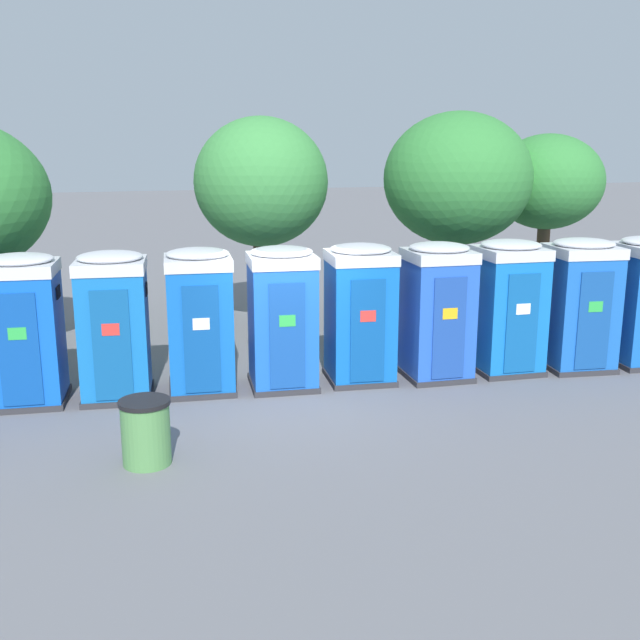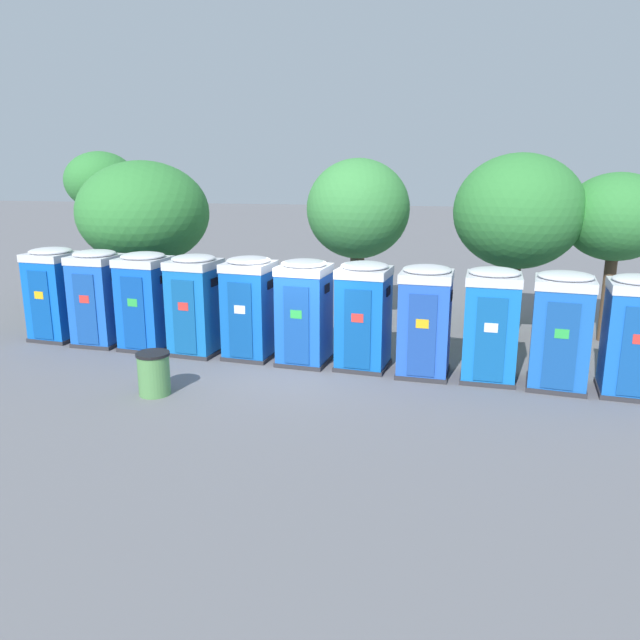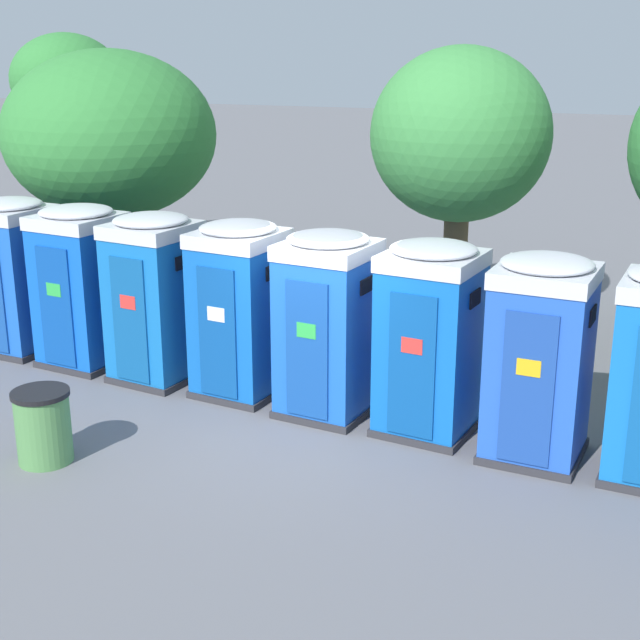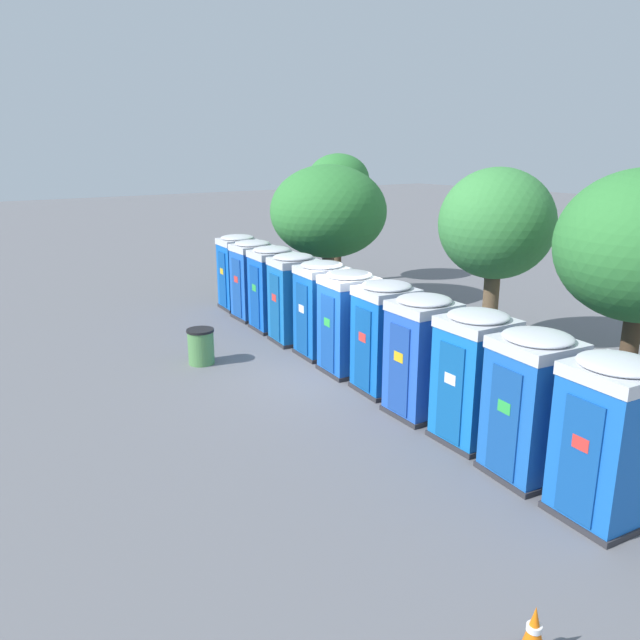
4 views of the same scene
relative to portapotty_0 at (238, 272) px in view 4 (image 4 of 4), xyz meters
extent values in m
plane|color=slate|center=(7.13, -1.29, -1.28)|extent=(120.00, 120.00, 0.00)
cube|color=#2D2D33|center=(0.00, 0.01, -1.23)|extent=(1.31, 1.31, 0.10)
cube|color=blue|center=(0.00, 0.01, -0.13)|extent=(1.24, 1.25, 2.10)
cube|color=#0C489F|center=(-0.06, -0.58, -0.21)|extent=(0.62, 0.09, 1.85)
cube|color=yellow|center=(-0.06, -0.59, 0.07)|extent=(0.28, 0.04, 0.20)
cube|color=black|center=(0.58, -0.05, 0.60)|extent=(0.06, 0.36, 0.20)
cube|color=silver|center=(0.00, 0.01, 1.02)|extent=(1.28, 1.29, 0.20)
ellipsoid|color=silver|center=(0.00, 0.01, 1.17)|extent=(1.22, 1.23, 0.18)
cube|color=#2D2D33|center=(1.43, -0.21, -1.23)|extent=(1.24, 1.26, 0.10)
cube|color=blue|center=(1.43, -0.21, -0.13)|extent=(1.18, 1.20, 2.10)
cube|color=#164799|center=(1.40, -0.80, -0.21)|extent=(0.62, 0.07, 1.85)
cube|color=red|center=(1.40, -0.81, 0.07)|extent=(0.28, 0.02, 0.20)
cube|color=black|center=(2.00, -0.24, 0.60)|extent=(0.04, 0.36, 0.20)
cube|color=silver|center=(1.43, -0.21, 1.02)|extent=(1.22, 1.24, 0.20)
ellipsoid|color=silver|center=(1.43, -0.21, 1.17)|extent=(1.16, 1.18, 0.18)
cube|color=#2D2D33|center=(2.87, -0.34, -1.23)|extent=(1.31, 1.31, 0.10)
cube|color=blue|center=(2.87, -0.34, -0.13)|extent=(1.25, 1.25, 2.10)
cube|color=#0D449E|center=(2.81, -0.93, -0.21)|extent=(0.63, 0.09, 1.85)
cube|color=green|center=(2.81, -0.94, 0.07)|extent=(0.28, 0.04, 0.20)
cube|color=black|center=(3.45, -0.40, 0.60)|extent=(0.06, 0.36, 0.20)
cube|color=silver|center=(2.87, -0.34, 1.02)|extent=(1.29, 1.29, 0.20)
ellipsoid|color=silver|center=(2.87, -0.34, 1.17)|extent=(1.23, 1.23, 0.18)
cube|color=#2D2D33|center=(4.31, -0.50, -1.23)|extent=(1.30, 1.33, 0.10)
cube|color=blue|center=(4.31, -0.50, -0.13)|extent=(1.24, 1.27, 2.10)
cube|color=#105093|center=(4.23, -1.08, -0.21)|extent=(0.61, 0.11, 1.85)
cube|color=red|center=(4.23, -1.10, 0.07)|extent=(0.28, 0.04, 0.20)
cube|color=black|center=(4.87, -0.57, 0.60)|extent=(0.07, 0.36, 0.20)
cube|color=silver|center=(4.31, -0.50, 1.02)|extent=(1.28, 1.31, 0.20)
ellipsoid|color=silver|center=(4.31, -0.50, 1.17)|extent=(1.22, 1.24, 0.18)
cube|color=#2D2D33|center=(5.75, -0.54, -1.23)|extent=(1.27, 1.31, 0.10)
cube|color=blue|center=(5.75, -0.54, -0.13)|extent=(1.21, 1.25, 2.10)
cube|color=#0E4793|center=(5.69, -1.13, -0.21)|extent=(0.61, 0.09, 1.85)
cube|color=white|center=(5.69, -1.14, 0.07)|extent=(0.28, 0.04, 0.20)
cube|color=black|center=(6.31, -0.60, 0.60)|extent=(0.06, 0.36, 0.20)
cube|color=silver|center=(5.75, -0.54, 1.02)|extent=(1.25, 1.29, 0.20)
ellipsoid|color=silver|center=(5.75, -0.54, 1.17)|extent=(1.19, 1.22, 0.18)
cube|color=#2D2D33|center=(7.19, -0.75, -1.23)|extent=(1.29, 1.31, 0.10)
cube|color=blue|center=(7.19, -0.75, -0.13)|extent=(1.23, 1.25, 2.10)
cube|color=#15479C|center=(7.13, -1.33, -0.21)|extent=(0.61, 0.09, 1.85)
cube|color=green|center=(7.13, -1.35, 0.07)|extent=(0.28, 0.04, 0.20)
cube|color=black|center=(7.75, -0.81, 0.60)|extent=(0.06, 0.36, 0.20)
cube|color=silver|center=(7.19, -0.75, 1.02)|extent=(1.26, 1.29, 0.20)
ellipsoid|color=silver|center=(7.19, -0.75, 1.17)|extent=(1.20, 1.22, 0.18)
cube|color=#2D2D33|center=(8.63, -0.82, -1.23)|extent=(1.31, 1.32, 0.10)
cube|color=blue|center=(8.63, -0.82, -0.13)|extent=(1.25, 1.26, 2.10)
cube|color=#0D4995|center=(8.57, -1.40, -0.21)|extent=(0.62, 0.10, 1.85)
cube|color=red|center=(8.56, -1.42, 0.07)|extent=(0.28, 0.04, 0.20)
cube|color=black|center=(9.20, -0.88, 0.60)|extent=(0.06, 0.36, 0.20)
cube|color=silver|center=(8.63, -0.82, 1.02)|extent=(1.28, 1.30, 0.20)
ellipsoid|color=silver|center=(8.63, -0.82, 1.17)|extent=(1.22, 1.23, 0.18)
cube|color=#2D2D33|center=(10.06, -1.06, -1.23)|extent=(1.24, 1.27, 0.10)
cube|color=blue|center=(10.06, -1.06, -0.13)|extent=(1.18, 1.21, 2.10)
cube|color=#1B439B|center=(10.02, -1.64, -0.21)|extent=(0.61, 0.07, 1.85)
cube|color=yellow|center=(10.02, -1.66, 0.07)|extent=(0.28, 0.03, 0.20)
cube|color=black|center=(10.63, -1.09, 0.60)|extent=(0.05, 0.36, 0.20)
cube|color=silver|center=(10.06, -1.06, 1.02)|extent=(1.22, 1.24, 0.20)
ellipsoid|color=silver|center=(10.06, -1.06, 1.17)|extent=(1.16, 1.18, 0.18)
cube|color=#2D2D33|center=(11.51, -1.11, -1.23)|extent=(1.27, 1.27, 0.10)
cube|color=blue|center=(11.51, -1.11, -0.13)|extent=(1.21, 1.21, 2.10)
cube|color=#0F539C|center=(11.47, -1.69, -0.21)|extent=(0.63, 0.07, 1.85)
cube|color=white|center=(11.47, -1.71, 0.07)|extent=(0.28, 0.03, 0.20)
cube|color=black|center=(12.09, -1.15, 0.60)|extent=(0.05, 0.36, 0.20)
cube|color=silver|center=(11.51, -1.11, 1.02)|extent=(1.25, 1.25, 0.20)
ellipsoid|color=silver|center=(11.51, -1.11, 1.17)|extent=(1.19, 1.18, 0.18)
cube|color=#2D2D33|center=(12.94, -1.33, -1.23)|extent=(1.38, 1.35, 0.10)
cube|color=blue|center=(12.94, -1.33, -0.13)|extent=(1.31, 1.29, 2.10)
cube|color=#144894|center=(12.86, -1.91, -0.21)|extent=(0.64, 0.12, 1.85)
cube|color=green|center=(12.86, -1.93, 0.07)|extent=(0.28, 0.05, 0.20)
cube|color=black|center=(13.53, -1.41, 0.60)|extent=(0.07, 0.36, 0.20)
cube|color=silver|center=(12.94, -1.33, 1.02)|extent=(1.35, 1.32, 0.20)
ellipsoid|color=silver|center=(12.94, -1.33, 1.17)|extent=(1.29, 1.26, 0.18)
cube|color=#2D2D33|center=(14.38, -1.47, -1.23)|extent=(1.35, 1.32, 0.10)
cube|color=blue|center=(14.38, -1.47, -0.13)|extent=(1.29, 1.26, 2.10)
cube|color=#124A99|center=(14.31, -2.05, -0.21)|extent=(0.64, 0.10, 1.85)
cube|color=red|center=(14.31, -2.07, 0.07)|extent=(0.28, 0.04, 0.20)
cube|color=silver|center=(14.38, -1.47, 1.02)|extent=(1.32, 1.30, 0.20)
ellipsoid|color=silver|center=(14.38, -1.47, 1.17)|extent=(1.26, 1.23, 0.18)
cylinder|color=brown|center=(7.84, 3.65, 0.03)|extent=(0.43, 0.43, 2.62)
ellipsoid|color=#3D8C42|center=(7.84, 3.65, 2.15)|extent=(3.06, 3.06, 2.94)
cylinder|color=#4C3826|center=(-1.41, 5.25, 0.52)|extent=(0.30, 0.30, 3.60)
ellipsoid|color=#337F38|center=(-1.41, 5.25, 2.87)|extent=(2.44, 2.44, 2.01)
cylinder|color=brown|center=(1.36, 2.80, -0.08)|extent=(0.43, 0.43, 2.41)
ellipsoid|color=#337F38|center=(1.36, 2.80, 1.99)|extent=(3.98, 3.98, 3.13)
cylinder|color=#4C3826|center=(12.31, 2.71, 0.04)|extent=(0.37, 0.37, 2.64)
cylinder|color=#518C4C|center=(4.56, -3.49, -0.85)|extent=(0.66, 0.66, 0.86)
cylinder|color=black|center=(4.56, -3.49, -0.40)|extent=(0.70, 0.70, 0.06)
cone|color=orange|center=(15.51, -4.55, -0.94)|extent=(0.28, 0.28, 0.60)
cylinder|color=white|center=(15.51, -4.55, -0.91)|extent=(0.17, 0.17, 0.07)
camera|label=1|loc=(4.02, -13.31, 3.00)|focal=42.00mm
camera|label=2|loc=(10.43, -14.95, 3.44)|focal=35.00mm
camera|label=3|loc=(11.43, -11.40, 3.59)|focal=50.00mm
camera|label=4|loc=(18.78, -9.65, 4.11)|focal=35.00mm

